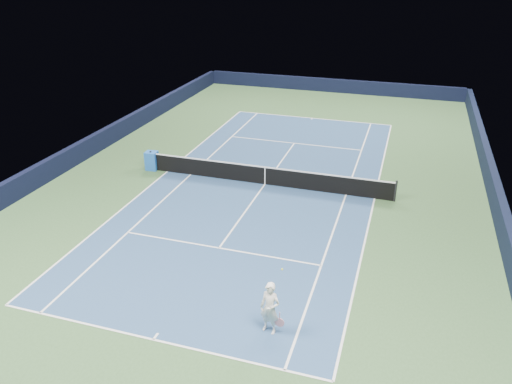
% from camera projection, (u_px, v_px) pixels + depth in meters
% --- Properties ---
extents(ground, '(40.00, 40.00, 0.00)m').
position_uv_depth(ground, '(265.00, 184.00, 25.36)').
color(ground, '#33542E').
rests_on(ground, ground).
extents(wall_far, '(22.00, 0.35, 1.10)m').
position_uv_depth(wall_far, '(332.00, 85.00, 42.18)').
color(wall_far, black).
rests_on(wall_far, ground).
extents(wall_right, '(0.35, 40.00, 1.10)m').
position_uv_depth(wall_right, '(498.00, 204.00, 22.18)').
color(wall_right, black).
rests_on(wall_right, ground).
extents(wall_left, '(0.35, 40.00, 1.10)m').
position_uv_depth(wall_left, '(81.00, 151.00, 28.06)').
color(wall_left, black).
rests_on(wall_left, ground).
extents(court_surface, '(10.97, 23.77, 0.01)m').
position_uv_depth(court_surface, '(265.00, 184.00, 25.35)').
color(court_surface, navy).
rests_on(court_surface, ground).
extents(baseline_far, '(10.97, 0.08, 0.00)m').
position_uv_depth(baseline_far, '(312.00, 118.00, 35.58)').
color(baseline_far, white).
rests_on(baseline_far, ground).
extents(baseline_near, '(10.97, 0.08, 0.00)m').
position_uv_depth(baseline_near, '(153.00, 340.00, 15.12)').
color(baseline_near, white).
rests_on(baseline_near, ground).
extents(sideline_doubles_right, '(0.08, 23.77, 0.00)m').
position_uv_depth(sideline_doubles_right, '(375.00, 198.00, 23.86)').
color(sideline_doubles_right, white).
rests_on(sideline_doubles_right, ground).
extents(sideline_doubles_left, '(0.08, 23.77, 0.00)m').
position_uv_depth(sideline_doubles_left, '(167.00, 171.00, 26.84)').
color(sideline_doubles_left, white).
rests_on(sideline_doubles_left, ground).
extents(sideline_singles_right, '(0.08, 23.77, 0.00)m').
position_uv_depth(sideline_singles_right, '(346.00, 195.00, 24.24)').
color(sideline_singles_right, white).
rests_on(sideline_singles_right, ground).
extents(sideline_singles_left, '(0.08, 23.77, 0.00)m').
position_uv_depth(sideline_singles_left, '(191.00, 174.00, 26.47)').
color(sideline_singles_left, white).
rests_on(sideline_singles_left, ground).
extents(service_line_far, '(8.23, 0.08, 0.00)m').
position_uv_depth(service_line_far, '(294.00, 143.00, 30.86)').
color(service_line_far, white).
rests_on(service_line_far, ground).
extents(service_line_near, '(8.23, 0.08, 0.00)m').
position_uv_depth(service_line_near, '(219.00, 248.00, 19.84)').
color(service_line_near, white).
rests_on(service_line_near, ground).
extents(center_service_line, '(0.08, 12.80, 0.00)m').
position_uv_depth(center_service_line, '(265.00, 184.00, 25.35)').
color(center_service_line, white).
rests_on(center_service_line, ground).
extents(center_mark_far, '(0.08, 0.30, 0.00)m').
position_uv_depth(center_mark_far, '(312.00, 119.00, 35.45)').
color(center_mark_far, white).
rests_on(center_mark_far, ground).
extents(center_mark_near, '(0.08, 0.30, 0.00)m').
position_uv_depth(center_mark_near, '(156.00, 336.00, 15.25)').
color(center_mark_near, white).
rests_on(center_mark_near, ground).
extents(tennis_net, '(12.90, 0.10, 1.07)m').
position_uv_depth(tennis_net, '(265.00, 175.00, 25.14)').
color(tennis_net, black).
rests_on(tennis_net, ground).
extents(sponsor_cube, '(0.66, 0.61, 1.01)m').
position_uv_depth(sponsor_cube, '(152.00, 161.00, 26.92)').
color(sponsor_cube, blue).
rests_on(sponsor_cube, ground).
extents(tennis_player, '(0.84, 1.31, 1.76)m').
position_uv_depth(tennis_player, '(270.00, 308.00, 15.10)').
color(tennis_player, white).
rests_on(tennis_player, ground).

